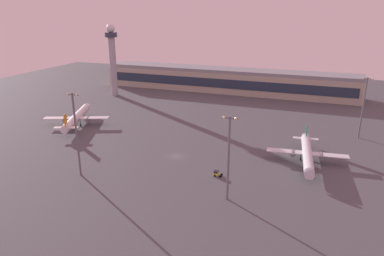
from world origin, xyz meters
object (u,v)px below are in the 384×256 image
at_px(control_tower, 112,56).
at_px(apron_light_east, 76,130).
at_px(apron_light_central, 363,104).
at_px(apron_light_west, 229,154).
at_px(pushback_tug, 217,173).
at_px(airplane_mid_apron, 307,153).
at_px(airplane_taxiway_distant, 77,117).

distance_m(control_tower, apron_light_east, 125.70).
xyz_separation_m(apron_light_east, apron_light_central, (96.23, 77.75, -1.09)).
bearing_deg(apron_light_west, control_tower, 134.95).
xyz_separation_m(control_tower, apron_light_east, (56.07, -112.06, -9.97)).
distance_m(control_tower, pushback_tug, 142.29).
distance_m(airplane_mid_apron, apron_light_central, 44.74).
relative_size(airplane_mid_apron, pushback_tug, 12.82).
relative_size(airplane_taxiway_distant, apron_light_east, 1.33).
distance_m(airplane_taxiway_distant, pushback_tug, 89.86).
bearing_deg(airplane_mid_apron, control_tower, -34.45).
relative_size(control_tower, apron_light_central, 1.68).
height_order(airplane_taxiway_distant, apron_light_west, apron_light_west).
bearing_deg(airplane_mid_apron, airplane_taxiway_distant, -9.55).
bearing_deg(airplane_mid_apron, pushback_tug, 33.14).
distance_m(airplane_taxiway_distant, apron_light_east, 62.40).
bearing_deg(pushback_tug, apron_light_central, -38.99).
distance_m(control_tower, apron_light_west, 156.04).
bearing_deg(apron_light_west, apron_light_east, -177.94).
height_order(control_tower, airplane_mid_apron, control_tower).
distance_m(apron_light_east, apron_light_west, 53.94).
height_order(control_tower, apron_light_west, control_tower).
distance_m(control_tower, apron_light_central, 156.50).
relative_size(control_tower, pushback_tug, 15.36).
height_order(airplane_mid_apron, apron_light_east, apron_light_east).
relative_size(airplane_mid_apron, apron_light_central, 1.40).
bearing_deg(airplane_taxiway_distant, apron_light_east, -73.40).
height_order(airplane_mid_apron, airplane_taxiway_distant, airplane_taxiway_distant).
distance_m(airplane_mid_apron, airplane_taxiway_distant, 113.80).
xyz_separation_m(airplane_mid_apron, apron_light_central, (20.85, 37.67, 12.15)).
xyz_separation_m(control_tower, pushback_tug, (102.10, -95.65, -25.97)).
height_order(airplane_taxiway_distant, apron_light_east, apron_light_east).
xyz_separation_m(airplane_mid_apron, pushback_tug, (-29.34, -23.66, -2.77)).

